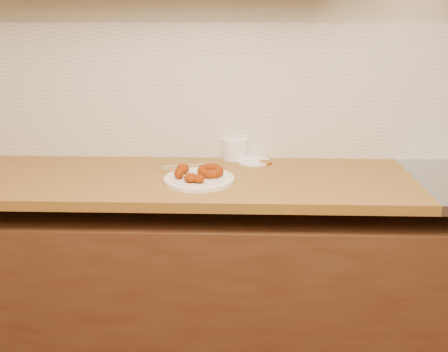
% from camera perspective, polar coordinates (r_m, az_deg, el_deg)
% --- Properties ---
extents(wall_back, '(4.00, 0.02, 2.70)m').
position_cam_1_polar(wall_back, '(2.37, 7.06, 12.62)').
color(wall_back, tan).
rests_on(wall_back, ground).
extents(base_cabinet, '(3.60, 0.60, 0.77)m').
position_cam_1_polar(base_cabinet, '(2.36, 6.81, -12.06)').
color(base_cabinet, '#4D2D1A').
rests_on(base_cabinet, floor).
extents(butcher_block, '(2.30, 0.62, 0.04)m').
position_cam_1_polar(butcher_block, '(2.20, -9.84, -0.47)').
color(butcher_block, brown).
rests_on(butcher_block, base_cabinet).
extents(backsplash, '(3.60, 0.02, 0.60)m').
position_cam_1_polar(backsplash, '(2.38, 6.94, 8.99)').
color(backsplash, beige).
rests_on(backsplash, wall_back).
extents(donut_plate, '(0.28, 0.28, 0.02)m').
position_cam_1_polar(donut_plate, '(2.09, -2.73, -0.38)').
color(donut_plate, silver).
rests_on(donut_plate, butcher_block).
extents(ring_donut, '(0.15, 0.15, 0.05)m').
position_cam_1_polar(ring_donut, '(2.10, -1.51, 0.54)').
color(ring_donut, '#792700').
rests_on(ring_donut, donut_plate).
extents(fried_dough_chunks, '(0.14, 0.18, 0.04)m').
position_cam_1_polar(fried_dough_chunks, '(2.07, -4.01, 0.22)').
color(fried_dough_chunks, '#792700').
rests_on(fried_dough_chunks, donut_plate).
extents(plastic_tub, '(0.12, 0.12, 0.10)m').
position_cam_1_polar(plastic_tub, '(2.39, 1.23, 3.00)').
color(plastic_tub, white).
rests_on(plastic_tub, butcher_block).
extents(tub_lid, '(0.20, 0.20, 0.01)m').
position_cam_1_polar(tub_lid, '(2.35, 3.23, 1.62)').
color(tub_lid, white).
rests_on(tub_lid, butcher_block).
extents(brass_jar_lid, '(0.06, 0.06, 0.01)m').
position_cam_1_polar(brass_jar_lid, '(2.34, 4.56, 1.49)').
color(brass_jar_lid, '#A7762E').
rests_on(brass_jar_lid, butcher_block).
extents(wooden_utensil, '(0.19, 0.07, 0.01)m').
position_cam_1_polar(wooden_utensil, '(2.26, -4.41, 1.00)').
color(wooden_utensil, '#9D8152').
rests_on(wooden_utensil, butcher_block).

